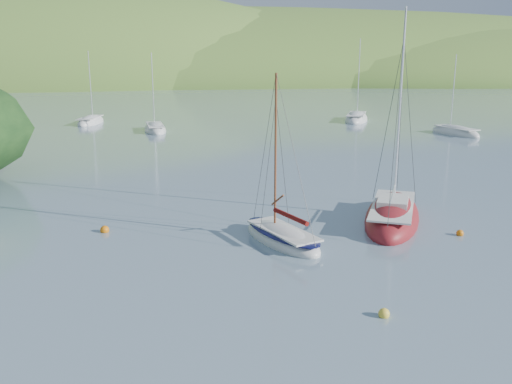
{
  "coord_description": "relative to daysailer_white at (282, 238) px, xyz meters",
  "views": [
    {
      "loc": [
        -3.99,
        -19.98,
        9.94
      ],
      "look_at": [
        -1.03,
        8.0,
        2.72
      ],
      "focal_mm": 40.0,
      "sensor_mm": 36.0,
      "label": 1
    }
  ],
  "objects": [
    {
      "name": "sloop_red",
      "position": [
        6.88,
        2.74,
        0.02
      ],
      "size": [
        6.23,
        9.35,
        13.11
      ],
      "rotation": [
        0.0,
        0.0,
        -0.4
      ],
      "color": "maroon",
      "rests_on": "ground"
    },
    {
      "name": "daysailer_white",
      "position": [
        0.0,
        0.0,
        0.0
      ],
      "size": [
        4.54,
        6.41,
        9.28
      ],
      "rotation": [
        0.0,
        0.0,
        0.43
      ],
      "color": "silver",
      "rests_on": "ground"
    },
    {
      "name": "distant_sloop_d",
      "position": [
        25.52,
        34.81,
        -0.04
      ],
      "size": [
        4.75,
        7.32,
        9.86
      ],
      "rotation": [
        0.0,
        0.0,
        0.37
      ],
      "color": "silver",
      "rests_on": "ground"
    },
    {
      "name": "distant_sloop_b",
      "position": [
        17.52,
        48.15,
        -0.02
      ],
      "size": [
        5.68,
        8.86,
        11.92
      ],
      "rotation": [
        0.0,
        0.0,
        -0.36
      ],
      "color": "silver",
      "rests_on": "ground"
    },
    {
      "name": "ground",
      "position": [
        -0.36,
        -8.01,
        -0.21
      ],
      "size": [
        700.0,
        700.0,
        0.0
      ],
      "primitive_type": "plane",
      "color": "slate",
      "rests_on": "ground"
    },
    {
      "name": "shoreline_hills",
      "position": [
        -10.02,
        164.42,
        -0.21
      ],
      "size": [
        690.0,
        135.0,
        56.0
      ],
      "color": "#48762D",
      "rests_on": "ground"
    },
    {
      "name": "mooring_buoys",
      "position": [
        -1.19,
        -1.66,
        -0.09
      ],
      "size": [
        19.65,
        11.93,
        0.49
      ],
      "color": "yellow",
      "rests_on": "ground"
    },
    {
      "name": "distant_sloop_a",
      "position": [
        -9.25,
        41.12,
        -0.04
      ],
      "size": [
        3.47,
        7.3,
        10.02
      ],
      "rotation": [
        0.0,
        0.0,
        0.15
      ],
      "color": "silver",
      "rests_on": "ground"
    },
    {
      "name": "distant_sloop_c",
      "position": [
        -18.18,
        49.04,
        -0.04
      ],
      "size": [
        3.65,
        7.43,
        10.16
      ],
      "rotation": [
        0.0,
        0.0,
        -0.17
      ],
      "color": "silver",
      "rests_on": "ground"
    }
  ]
}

